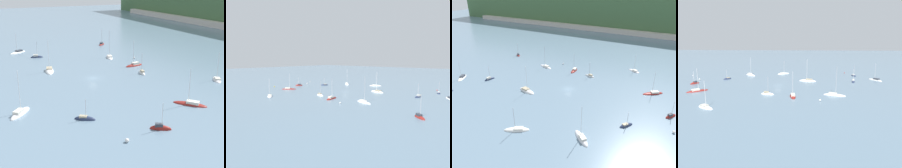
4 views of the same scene
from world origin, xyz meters
The scene contains 15 objects.
ground_plane centered at (0.00, 0.00, 0.00)m, with size 600.00×600.00×0.00m, color slate.
sailboat_0 centered at (-14.10, -10.80, 0.10)m, with size 9.24×4.72×12.14m.
sailboat_1 centered at (18.96, 35.34, 0.10)m, with size 7.12×5.61×9.55m.
sailboat_2 centered at (-50.81, 25.06, 0.14)m, with size 5.59×5.14×8.36m.
sailboat_3 centered at (19.69, -26.55, 0.12)m, with size 7.68×6.85×11.62m.
sailboat_5 centered at (-8.04, 19.97, 0.14)m, with size 3.21×7.75×10.25m.
sailboat_6 centered at (-49.74, -15.92, 0.12)m, with size 6.67×8.41×9.37m.
sailboat_7 centered at (-37.06, -10.35, 0.14)m, with size 2.66×5.28×7.44m.
sailboat_8 centered at (2.10, 17.36, 0.12)m, with size 5.54×2.46×7.97m.
sailboat_9 centered at (40.71, -0.62, 0.11)m, with size 3.69×4.68×7.00m.
sailboat_10 centered at (-24.02, 17.06, 0.11)m, with size 9.03×4.82×11.89m.
sailboat_11 centered at (32.17, 14.14, 0.12)m, with size 8.31×7.52×10.19m.
sailboat_13 centered at (29.14, -13.59, 0.06)m, with size 4.09×5.00×5.84m.
mooring_buoy_1 centered at (-17.94, 25.47, 0.37)m, with size 0.75×0.75×0.75m.
mooring_buoy_3 centered at (42.73, -9.77, 0.43)m, with size 0.86×0.86×0.86m.
Camera 1 is at (91.06, -35.74, 30.25)m, focal length 50.00 mm.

